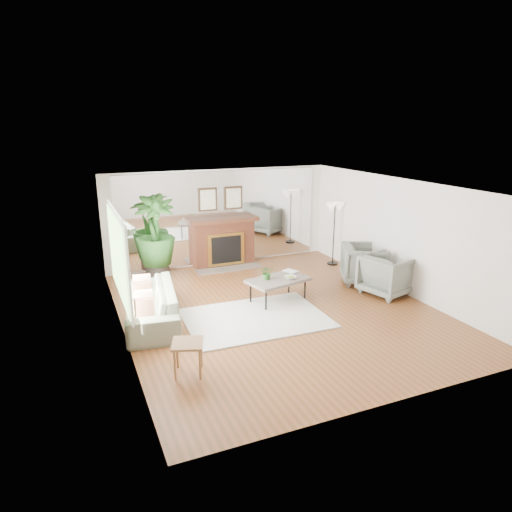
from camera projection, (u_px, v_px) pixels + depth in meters
name	position (u px, v px, depth m)	size (l,w,h in m)	color
ground	(277.00, 309.00, 9.25)	(7.00, 7.00, 0.00)	brown
wall_left	(120.00, 269.00, 7.78)	(0.02, 7.00, 2.50)	white
wall_right	(400.00, 236.00, 10.02)	(0.02, 7.00, 2.50)	white
wall_back	(220.00, 217.00, 11.98)	(6.00, 0.02, 2.50)	white
mirror_panel	(221.00, 217.00, 11.96)	(5.40, 0.04, 2.40)	silver
window_panel	(118.00, 257.00, 8.11)	(0.04, 2.40, 1.50)	#B2E09E
fireplace	(224.00, 241.00, 11.94)	(1.85, 0.83, 2.05)	brown
area_rug	(255.00, 318.00, 8.80)	(2.67, 1.91, 0.03)	silver
coffee_table	(278.00, 281.00, 9.55)	(1.39, 1.01, 0.50)	#6A5E53
sofa	(150.00, 304.00, 8.62)	(2.34, 0.92, 0.68)	gray
armchair_back	(364.00, 264.00, 10.71)	(0.97, 1.00, 0.91)	slate
armchair_front	(387.00, 275.00, 9.98)	(0.95, 0.98, 0.89)	slate
side_table	(188.00, 347.00, 6.77)	(0.58, 0.58, 0.52)	#97633C
potted_ficus	(155.00, 234.00, 11.02)	(1.13, 1.13, 1.98)	black
floor_lamp	(335.00, 212.00, 11.81)	(0.54, 0.30, 1.66)	black
tabletop_plant	(267.00, 272.00, 9.47)	(0.27, 0.23, 0.30)	#316023
fruit_bowl	(290.00, 278.00, 9.52)	(0.23, 0.23, 0.06)	#97633C
book	(287.00, 272.00, 9.91)	(0.23, 0.31, 0.02)	#97633C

